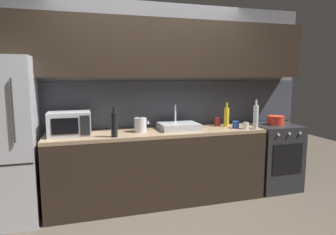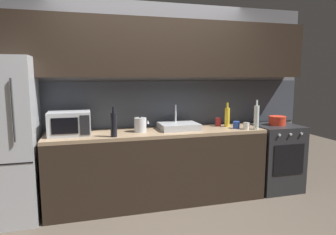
{
  "view_description": "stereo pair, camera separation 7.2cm",
  "coord_description": "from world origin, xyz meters",
  "px_view_note": "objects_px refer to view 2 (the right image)",
  "views": [
    {
      "loc": [
        -0.91,
        -2.56,
        1.57
      ],
      "look_at": [
        0.13,
        0.9,
        1.06
      ],
      "focal_mm": 31.87,
      "sensor_mm": 36.0,
      "label": 1
    },
    {
      "loc": [
        -0.84,
        -2.58,
        1.57
      ],
      "look_at": [
        0.13,
        0.9,
        1.06
      ],
      "focal_mm": 31.87,
      "sensor_mm": 36.0,
      "label": 2
    }
  ],
  "objects_px": {
    "wine_bottle_yellow": "(227,117)",
    "cooking_pot": "(277,121)",
    "kettle": "(140,125)",
    "mug_white": "(246,126)",
    "wine_bottle_clear": "(256,117)",
    "microwave": "(70,123)",
    "mug_blue": "(236,125)",
    "refrigerator": "(3,140)",
    "oven_range": "(274,157)",
    "wine_bottle_dark": "(114,124)",
    "mug_red": "(218,122)"
  },
  "relations": [
    {
      "from": "wine_bottle_clear",
      "to": "microwave",
      "type": "bearing_deg",
      "value": 173.81
    },
    {
      "from": "oven_range",
      "to": "mug_white",
      "type": "distance_m",
      "value": 0.77
    },
    {
      "from": "wine_bottle_dark",
      "to": "mug_blue",
      "type": "relative_size",
      "value": 3.69
    },
    {
      "from": "refrigerator",
      "to": "oven_range",
      "type": "distance_m",
      "value": 3.4
    },
    {
      "from": "refrigerator",
      "to": "wine_bottle_clear",
      "type": "bearing_deg",
      "value": -4.39
    },
    {
      "from": "oven_range",
      "to": "kettle",
      "type": "relative_size",
      "value": 4.65
    },
    {
      "from": "kettle",
      "to": "wine_bottle_yellow",
      "type": "bearing_deg",
      "value": 3.03
    },
    {
      "from": "wine_bottle_clear",
      "to": "mug_white",
      "type": "relative_size",
      "value": 4.23
    },
    {
      "from": "wine_bottle_yellow",
      "to": "microwave",
      "type": "bearing_deg",
      "value": -178.57
    },
    {
      "from": "oven_range",
      "to": "mug_red",
      "type": "xyz_separation_m",
      "value": [
        -0.8,
        0.14,
        0.5
      ]
    },
    {
      "from": "wine_bottle_yellow",
      "to": "cooking_pot",
      "type": "distance_m",
      "value": 0.73
    },
    {
      "from": "wine_bottle_yellow",
      "to": "mug_blue",
      "type": "xyz_separation_m",
      "value": [
        0.05,
        -0.16,
        -0.08
      ]
    },
    {
      "from": "wine_bottle_clear",
      "to": "wine_bottle_dark",
      "type": "bearing_deg",
      "value": 179.6
    },
    {
      "from": "refrigerator",
      "to": "oven_range",
      "type": "relative_size",
      "value": 1.97
    },
    {
      "from": "oven_range",
      "to": "wine_bottle_yellow",
      "type": "relative_size",
      "value": 2.83
    },
    {
      "from": "refrigerator",
      "to": "kettle",
      "type": "distance_m",
      "value": 1.49
    },
    {
      "from": "kettle",
      "to": "cooking_pot",
      "type": "relative_size",
      "value": 0.86
    },
    {
      "from": "oven_range",
      "to": "wine_bottle_yellow",
      "type": "distance_m",
      "value": 0.92
    },
    {
      "from": "microwave",
      "to": "wine_bottle_clear",
      "type": "height_order",
      "value": "wine_bottle_clear"
    },
    {
      "from": "wine_bottle_clear",
      "to": "mug_white",
      "type": "height_order",
      "value": "wine_bottle_clear"
    },
    {
      "from": "refrigerator",
      "to": "mug_white",
      "type": "height_order",
      "value": "refrigerator"
    },
    {
      "from": "wine_bottle_clear",
      "to": "mug_blue",
      "type": "bearing_deg",
      "value": 147.46
    },
    {
      "from": "refrigerator",
      "to": "mug_blue",
      "type": "relative_size",
      "value": 19.5
    },
    {
      "from": "oven_range",
      "to": "refrigerator",
      "type": "bearing_deg",
      "value": 179.98
    },
    {
      "from": "wine_bottle_clear",
      "to": "mug_white",
      "type": "xyz_separation_m",
      "value": [
        -0.11,
        0.04,
        -0.11
      ]
    },
    {
      "from": "wine_bottle_dark",
      "to": "wine_bottle_clear",
      "type": "bearing_deg",
      "value": -0.4
    },
    {
      "from": "wine_bottle_yellow",
      "to": "mug_white",
      "type": "relative_size",
      "value": 3.62
    },
    {
      "from": "refrigerator",
      "to": "mug_blue",
      "type": "bearing_deg",
      "value": -1.98
    },
    {
      "from": "wine_bottle_yellow",
      "to": "cooking_pot",
      "type": "relative_size",
      "value": 1.41
    },
    {
      "from": "mug_white",
      "to": "wine_bottle_dark",
      "type": "bearing_deg",
      "value": -178.93
    },
    {
      "from": "microwave",
      "to": "wine_bottle_dark",
      "type": "bearing_deg",
      "value": -26.02
    },
    {
      "from": "oven_range",
      "to": "wine_bottle_yellow",
      "type": "xyz_separation_m",
      "value": [
        -0.71,
        0.07,
        0.58
      ]
    },
    {
      "from": "wine_bottle_clear",
      "to": "cooking_pot",
      "type": "height_order",
      "value": "wine_bottle_clear"
    },
    {
      "from": "cooking_pot",
      "to": "mug_blue",
      "type": "bearing_deg",
      "value": -172.05
    },
    {
      "from": "microwave",
      "to": "wine_bottle_yellow",
      "type": "bearing_deg",
      "value": 1.43
    },
    {
      "from": "wine_bottle_yellow",
      "to": "mug_white",
      "type": "xyz_separation_m",
      "value": [
        0.14,
        -0.25,
        -0.09
      ]
    },
    {
      "from": "microwave",
      "to": "wine_bottle_clear",
      "type": "distance_m",
      "value": 2.25
    },
    {
      "from": "wine_bottle_yellow",
      "to": "cooking_pot",
      "type": "height_order",
      "value": "wine_bottle_yellow"
    },
    {
      "from": "refrigerator",
      "to": "wine_bottle_clear",
      "type": "xyz_separation_m",
      "value": [
        2.92,
        -0.22,
        0.17
      ]
    },
    {
      "from": "microwave",
      "to": "wine_bottle_yellow",
      "type": "xyz_separation_m",
      "value": [
        1.98,
        0.05,
        -0.0
      ]
    },
    {
      "from": "kettle",
      "to": "mug_blue",
      "type": "xyz_separation_m",
      "value": [
        1.22,
        -0.1,
        -0.04
      ]
    },
    {
      "from": "microwave",
      "to": "mug_red",
      "type": "distance_m",
      "value": 1.9
    },
    {
      "from": "wine_bottle_dark",
      "to": "mug_red",
      "type": "relative_size",
      "value": 3.15
    },
    {
      "from": "mug_blue",
      "to": "mug_red",
      "type": "distance_m",
      "value": 0.27
    },
    {
      "from": "microwave",
      "to": "kettle",
      "type": "xyz_separation_m",
      "value": [
        0.81,
        -0.01,
        -0.05
      ]
    },
    {
      "from": "mug_blue",
      "to": "oven_range",
      "type": "bearing_deg",
      "value": 8.02
    },
    {
      "from": "oven_range",
      "to": "kettle",
      "type": "distance_m",
      "value": 1.95
    },
    {
      "from": "refrigerator",
      "to": "wine_bottle_yellow",
      "type": "bearing_deg",
      "value": 1.46
    },
    {
      "from": "mug_blue",
      "to": "kettle",
      "type": "bearing_deg",
      "value": 175.36
    },
    {
      "from": "microwave",
      "to": "mug_blue",
      "type": "height_order",
      "value": "microwave"
    }
  ]
}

